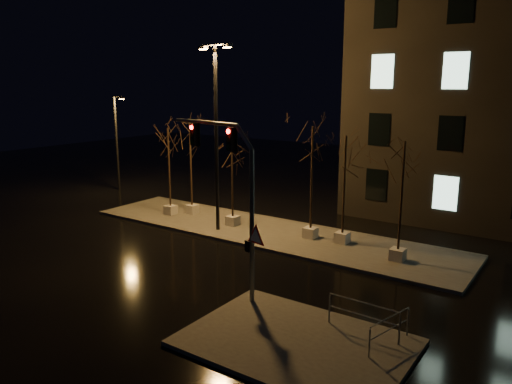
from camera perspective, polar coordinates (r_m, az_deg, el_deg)
The scene contains 14 objects.
ground at distance 23.33m, azimuth -7.20°, elevation -8.24°, with size 90.00×90.00×0.00m, color black.
median at distance 27.81m, azimuth 1.08°, elevation -4.56°, with size 22.00×5.00×0.15m, color #484640.
sidewalk_corner at distance 16.67m, azimuth 4.60°, elevation -16.75°, with size 7.00×5.00×0.15m, color #484640.
tree_0 at distance 30.84m, azimuth -9.98°, elevation 5.04°, with size 1.80×1.80×5.52m.
tree_1 at distance 30.81m, azimuth -7.52°, elevation 5.51°, with size 1.80×1.80×5.80m.
tree_2 at distance 28.02m, azimuth -2.75°, elevation 3.49°, with size 1.80×1.80×4.88m.
tree_3 at distance 25.69m, azimuth 6.45°, elevation 4.58°, with size 1.80×1.80×6.03m.
tree_4 at distance 25.10m, azimuth 10.15°, elevation 3.60°, with size 1.80×1.80×5.64m.
tree_5 at distance 23.12m, azimuth 16.47°, elevation 2.59°, with size 1.80×1.80×5.67m.
traffic_signal_mast at distance 18.67m, azimuth -2.70°, elevation 0.94°, with size 5.28×1.29×6.59m.
streetlight_main at distance 26.97m, azimuth -4.57°, elevation 7.54°, with size 2.49×0.80×10.00m.
streetlight_far at distance 39.75m, azimuth -15.58°, elevation 5.84°, with size 1.41×0.46×7.20m.
guard_rail_a at distance 17.05m, azimuth 12.15°, elevation -13.34°, with size 2.52×0.14×1.09m.
guard_rail_b at distance 16.51m, azimuth 15.03°, elevation -14.68°, with size 0.55×2.03×0.99m.
Camera 1 is at (14.71, -16.16, 8.18)m, focal length 35.00 mm.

